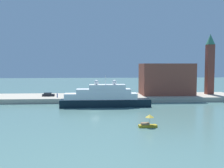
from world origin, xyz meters
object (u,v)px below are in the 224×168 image
at_px(large_yacht, 104,98).
at_px(parked_car, 48,95).
at_px(bell_tower, 210,62).
at_px(person_figure, 57,95).
at_px(harbor_building, 166,79).
at_px(small_motorboat, 148,122).
at_px(mooring_bollard, 99,97).

distance_m(large_yacht, parked_car, 25.66).
distance_m(bell_tower, person_figure, 61.42).
xyz_separation_m(harbor_building, parked_car, (-45.91, -2.55, -5.56)).
relative_size(large_yacht, parked_car, 6.37).
height_order(small_motorboat, mooring_bollard, small_motorboat).
xyz_separation_m(large_yacht, mooring_bollard, (-1.41, 9.20, -0.76)).
height_order(bell_tower, person_figure, bell_tower).
bearing_deg(large_yacht, small_motorboat, -73.70).
bearing_deg(harbor_building, person_figure, -171.55).
distance_m(harbor_building, mooring_bollard, 28.94).
bearing_deg(harbor_building, small_motorboat, -110.19).
bearing_deg(mooring_bollard, parked_car, 161.47).
distance_m(small_motorboat, bell_tower, 59.98).
relative_size(small_motorboat, parked_car, 0.87).
distance_m(person_figure, mooring_bollard, 15.38).
height_order(bell_tower, mooring_bollard, bell_tower).
distance_m(large_yacht, harbor_building, 31.68).
xyz_separation_m(large_yacht, small_motorboat, (8.35, -28.56, -1.74)).
xyz_separation_m(large_yacht, harbor_building, (25.51, 18.11, 4.99)).
bearing_deg(large_yacht, parked_car, 142.66).
xyz_separation_m(small_motorboat, mooring_bollard, (-9.76, 37.76, 0.99)).
xyz_separation_m(bell_tower, person_figure, (-59.83, -6.39, -12.32)).
relative_size(small_motorboat, bell_tower, 0.17).
bearing_deg(large_yacht, person_figure, 144.40).
distance_m(small_motorboat, parked_car, 52.67).
relative_size(bell_tower, mooring_bollard, 29.20).
bearing_deg(bell_tower, harbor_building, -179.54).
height_order(small_motorboat, parked_car, parked_car).
xyz_separation_m(harbor_building, bell_tower, (17.76, 0.14, 6.93)).
bearing_deg(large_yacht, bell_tower, 22.87).
relative_size(large_yacht, mooring_bollard, 35.17).
xyz_separation_m(small_motorboat, bell_tower, (34.92, 46.81, 13.66)).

